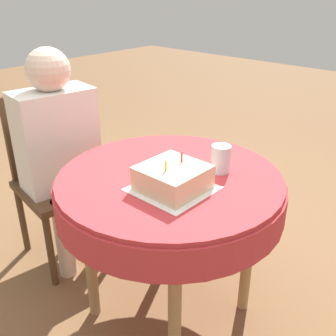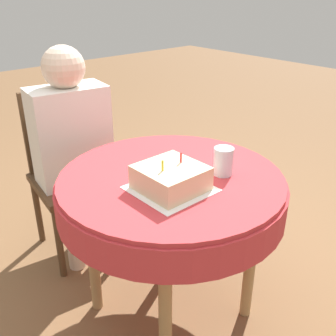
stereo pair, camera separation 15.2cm
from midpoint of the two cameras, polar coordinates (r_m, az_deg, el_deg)
name	(u,v)px [view 1 (the left image)]	position (r m, az deg, el deg)	size (l,w,h in m)	color
ground_plane	(169,309)	(2.01, -2.08, -19.87)	(12.00, 12.00, 0.00)	brown
dining_table	(170,195)	(1.62, -2.43, -4.00)	(0.93, 0.93, 0.72)	#BC3338
chair	(56,172)	(2.24, -17.87, -0.59)	(0.49, 0.49, 0.91)	#4C331E
person	(59,141)	(2.08, -17.61, 3.69)	(0.41, 0.35, 1.16)	beige
napkin	(173,188)	(1.48, -2.25, -3.07)	(0.27, 0.27, 0.00)	white
birthday_cake	(173,178)	(1.46, -2.28, -1.46)	(0.22, 0.22, 0.13)	beige
drinking_glass	(221,159)	(1.59, 4.98, 1.29)	(0.08, 0.08, 0.11)	silver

